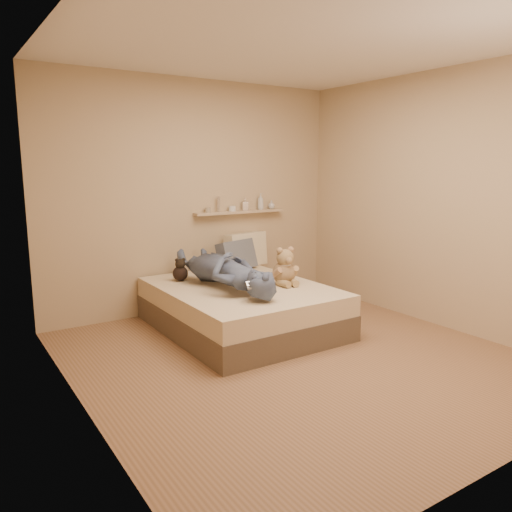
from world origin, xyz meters
TOP-DOWN VIEW (x-y plane):
  - room at (0.00, 0.00)m, footprint 3.80×3.80m
  - bed at (0.00, 0.93)m, footprint 1.50×1.90m
  - game_console at (-0.21, 0.32)m, footprint 0.20×0.12m
  - teddy_bear at (0.40, 0.73)m, footprint 0.32×0.32m
  - dark_plush at (-0.42, 1.46)m, footprint 0.16×0.16m
  - pillow_cream at (0.58, 1.76)m, footprint 0.58×0.29m
  - pillow_grey at (0.37, 1.62)m, footprint 0.54×0.36m
  - person at (-0.16, 0.97)m, footprint 0.56×1.53m
  - wall_shelf at (0.55, 1.84)m, footprint 1.20×0.12m
  - shelf_bottles at (0.70, 1.84)m, footprint 0.98×0.12m

SIDE VIEW (x-z plane):
  - bed at x=0.00m, z-range 0.00..0.45m
  - dark_plush at x=-0.42m, z-range 0.43..0.68m
  - teddy_bear at x=0.40m, z-range 0.41..0.81m
  - game_console at x=-0.21m, z-range 0.58..0.64m
  - pillow_grey at x=0.37m, z-range 0.44..0.80m
  - person at x=-0.16m, z-range 0.45..0.82m
  - pillow_cream at x=0.58m, z-range 0.44..0.86m
  - wall_shelf at x=0.55m, z-range 1.09..1.11m
  - shelf_bottles at x=0.70m, z-range 1.09..1.28m
  - room at x=0.00m, z-range -0.60..3.20m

